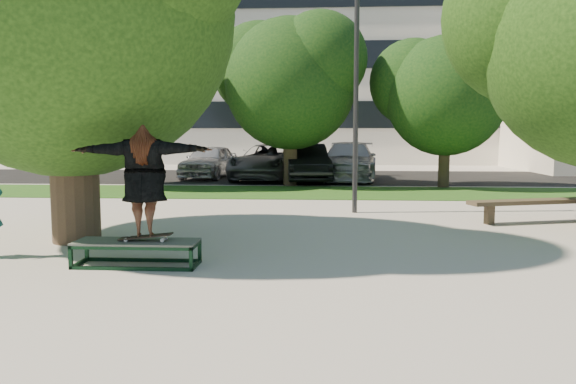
# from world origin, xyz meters

# --- Properties ---
(ground) EXTENTS (120.00, 120.00, 0.00)m
(ground) POSITION_xyz_m (0.00, 0.00, 0.00)
(ground) COLOR #B0ACA2
(ground) RESTS_ON ground
(grass_strip) EXTENTS (30.00, 4.00, 0.02)m
(grass_strip) POSITION_xyz_m (1.00, 9.50, 0.01)
(grass_strip) COLOR #1B4E16
(grass_strip) RESTS_ON ground
(asphalt_strip) EXTENTS (40.00, 8.00, 0.01)m
(asphalt_strip) POSITION_xyz_m (0.00, 16.00, 0.01)
(asphalt_strip) COLOR black
(asphalt_strip) RESTS_ON ground
(bg_tree_left) EXTENTS (5.28, 4.51, 5.77)m
(bg_tree_left) POSITION_xyz_m (-6.57, 11.07, 3.73)
(bg_tree_left) COLOR #38281E
(bg_tree_left) RESTS_ON ground
(bg_tree_mid) EXTENTS (5.76, 4.92, 6.24)m
(bg_tree_mid) POSITION_xyz_m (-1.08, 12.08, 4.02)
(bg_tree_mid) COLOR #38281E
(bg_tree_mid) RESTS_ON ground
(bg_tree_right) EXTENTS (5.04, 4.31, 5.43)m
(bg_tree_right) POSITION_xyz_m (4.43, 11.57, 3.49)
(bg_tree_right) COLOR #38281E
(bg_tree_right) RESTS_ON ground
(lamppost) EXTENTS (0.25, 0.15, 6.11)m
(lamppost) POSITION_xyz_m (1.00, 5.00, 3.15)
(lamppost) COLOR #2D2D30
(lamppost) RESTS_ON ground
(office_building) EXTENTS (30.00, 14.12, 16.00)m
(office_building) POSITION_xyz_m (-2.00, 31.98, 8.00)
(office_building) COLOR beige
(office_building) RESTS_ON ground
(grind_box) EXTENTS (1.80, 0.60, 0.38)m
(grind_box) POSITION_xyz_m (-2.50, -0.77, 0.19)
(grind_box) COLOR black
(grind_box) RESTS_ON ground
(skater_rig) EXTENTS (2.04, 0.80, 1.69)m
(skater_rig) POSITION_xyz_m (-2.36, -0.77, 1.26)
(skater_rig) COLOR white
(skater_rig) RESTS_ON grind_box
(bench) EXTENTS (3.27, 1.37, 0.50)m
(bench) POSITION_xyz_m (4.93, 3.76, 0.42)
(bench) COLOR #463B2A
(bench) RESTS_ON ground
(car_silver_a) EXTENTS (2.21, 4.41, 1.44)m
(car_silver_a) POSITION_xyz_m (-4.66, 15.11, 0.72)
(car_silver_a) COLOR #B3B4B8
(car_silver_a) RESTS_ON asphalt_strip
(car_dark) EXTENTS (2.19, 4.74, 1.50)m
(car_dark) POSITION_xyz_m (-0.50, 13.50, 0.75)
(car_dark) COLOR black
(car_dark) RESTS_ON asphalt_strip
(car_grey) EXTENTS (3.31, 5.66, 1.48)m
(car_grey) POSITION_xyz_m (-2.00, 14.33, 0.74)
(car_grey) COLOR #55565A
(car_grey) RESTS_ON asphalt_strip
(car_silver_b) EXTENTS (2.69, 5.55, 1.56)m
(car_silver_b) POSITION_xyz_m (1.27, 14.43, 0.78)
(car_silver_b) COLOR #A5A6AA
(car_silver_b) RESTS_ON asphalt_strip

